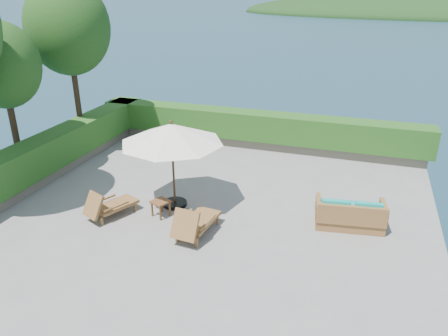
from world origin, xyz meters
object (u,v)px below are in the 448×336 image
(side_table, at_px, (161,204))
(wicker_loveseat, at_px, (350,216))
(lounge_right, at_px, (195,222))
(patio_umbrella, at_px, (172,134))
(lounge_left, at_px, (109,205))

(side_table, height_order, wicker_loveseat, wicker_loveseat)
(lounge_right, xyz_separation_m, side_table, (-1.23, 0.63, -0.00))
(lounge_right, bearing_deg, side_table, 158.64)
(patio_umbrella, relative_size, lounge_left, 2.05)
(patio_umbrella, relative_size, wicker_loveseat, 1.72)
(lounge_left, xyz_separation_m, wicker_loveseat, (6.11, 1.47, -0.02))
(lounge_left, relative_size, wicker_loveseat, 0.84)
(lounge_right, distance_m, wicker_loveseat, 3.94)
(patio_umbrella, distance_m, lounge_left, 2.52)
(lounge_left, distance_m, wicker_loveseat, 6.29)
(lounge_left, bearing_deg, side_table, 43.87)
(lounge_left, bearing_deg, lounge_right, 20.31)
(lounge_right, height_order, side_table, lounge_right)
(lounge_right, relative_size, wicker_loveseat, 0.88)
(lounge_left, xyz_separation_m, lounge_right, (2.53, -0.17, 0.03))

